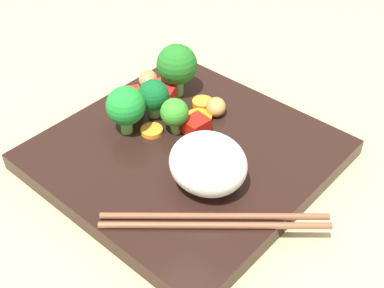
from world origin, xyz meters
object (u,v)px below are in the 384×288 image
Objects in this scene: square_plate at (186,154)px; chopstick_pair at (215,221)px; rice_mound at (208,164)px; broccoli_floret_3 at (174,113)px; carrot_slice_3 at (152,131)px.

chopstick_pair is (9.75, -5.89, 1.32)cm from square_plate.
rice_mound reaches higher than broccoli_floret_3.
square_plate is 4.93cm from carrot_slice_3.
broccoli_floret_3 is at bearing 106.91° from chopstick_pair.
carrot_slice_3 is (-1.85, -1.92, -2.45)cm from broccoli_floret_3.
square_plate is 3.54× the size of rice_mound.
square_plate is 11.47cm from chopstick_pair.
broccoli_floret_3 is 0.27× the size of chopstick_pair.
rice_mound reaches higher than square_plate.
carrot_slice_3 is 15.31cm from chopstick_pair.
broccoli_floret_3 reaches higher than square_plate.
square_plate is 7.41cm from rice_mound.
carrot_slice_3 is at bearing 170.29° from rice_mound.
broccoli_floret_3 is at bearing 156.63° from rice_mound.
carrot_slice_3 is at bearing 116.60° from chopstick_pair.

